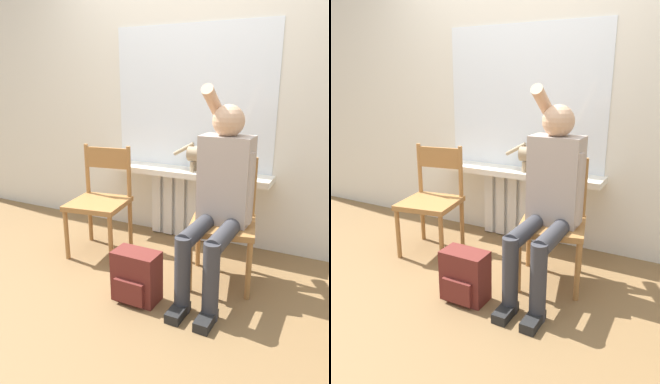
% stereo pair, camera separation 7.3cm
% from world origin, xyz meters
% --- Properties ---
extents(ground_plane, '(12.00, 12.00, 0.00)m').
position_xyz_m(ground_plane, '(0.00, 0.00, 0.00)').
color(ground_plane, brown).
extents(wall_with_window, '(7.00, 0.06, 2.70)m').
position_xyz_m(wall_with_window, '(0.00, 1.23, 1.35)').
color(wall_with_window, silver).
rests_on(wall_with_window, ground_plane).
extents(radiator, '(0.71, 0.08, 0.60)m').
position_xyz_m(radiator, '(-0.00, 1.15, 0.30)').
color(radiator, silver).
rests_on(radiator, ground_plane).
extents(windowsill, '(1.46, 0.25, 0.05)m').
position_xyz_m(windowsill, '(0.00, 1.07, 0.62)').
color(windowsill, white).
rests_on(windowsill, radiator).
extents(window_glass, '(1.41, 0.01, 1.16)m').
position_xyz_m(window_glass, '(0.00, 1.20, 1.23)').
color(window_glass, white).
rests_on(window_glass, windowsill).
extents(chair_left, '(0.50, 0.50, 0.86)m').
position_xyz_m(chair_left, '(-0.53, 0.58, 0.45)').
color(chair_left, '#9E6B38').
rests_on(chair_left, ground_plane).
extents(chair_right, '(0.52, 0.52, 0.86)m').
position_xyz_m(chair_right, '(0.51, 0.58, 0.45)').
color(chair_right, '#9E6B38').
rests_on(chair_right, ground_plane).
extents(person, '(0.36, 1.03, 1.36)m').
position_xyz_m(person, '(0.52, 0.46, 0.68)').
color(person, '#333338').
rests_on(person, ground_plane).
extents(cat, '(0.50, 0.12, 0.24)m').
position_xyz_m(cat, '(0.21, 1.05, 0.79)').
color(cat, '#9E896B').
rests_on(cat, windowsill).
extents(backpack, '(0.29, 0.20, 0.34)m').
position_xyz_m(backpack, '(0.11, 0.07, 0.16)').
color(backpack, maroon).
rests_on(backpack, ground_plane).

